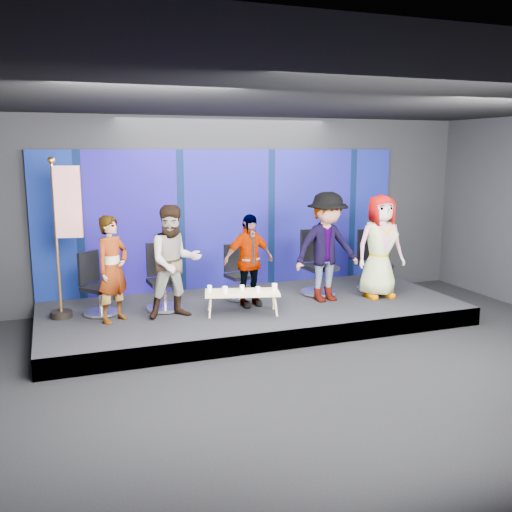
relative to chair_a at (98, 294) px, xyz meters
The scene contains 21 objects.
ground 3.82m from the chair_a, 48.04° to the right, with size 10.00×10.00×0.00m, color black.
room_walls 4.18m from the chair_a, 48.04° to the right, with size 10.02×8.02×3.51m.
riser 2.58m from the chair_a, ahead, with size 7.00×3.00×0.30m, color black.
backdrop 2.93m from the chair_a, 24.49° to the left, with size 7.00×0.08×2.60m, color #071A52.
chair_a is the anchor object (origin of this frame).
panelist_a 0.70m from the chair_a, 66.14° to the right, with size 0.60×0.39×1.63m, color black.
chair_b 1.05m from the chair_a, ahead, with size 0.64×0.64×1.09m.
panelist_b 1.38m from the chair_a, 26.58° to the right, with size 0.86×0.67×1.77m, color black.
chair_c 2.43m from the chair_a, ahead, with size 0.63×0.63×0.96m.
panelist_c 2.50m from the chair_a, ahead, with size 0.91×0.38×1.55m, color black.
chair_d 3.88m from the chair_a, ahead, with size 0.72×0.72×1.17m.
panelist_d 3.88m from the chair_a, ahead, with size 1.22×0.70×1.89m, color black.
chair_e 4.98m from the chair_a, ahead, with size 0.66×0.66×1.13m.
panelist_e 4.88m from the chair_a, ahead, with size 0.89×0.58×1.83m, color black.
coffee_table 2.30m from the chair_a, 19.21° to the right, with size 1.27×0.79×0.36m.
mug_a 1.78m from the chair_a, 17.37° to the right, with size 0.08×0.08×0.09m, color white.
mug_b 2.03m from the chair_a, 21.36° to the right, with size 0.09×0.09×0.10m, color white.
mug_c 2.30m from the chair_a, 17.04° to the right, with size 0.07×0.07×0.09m, color white.
mug_d 2.55m from the chair_a, 19.52° to the right, with size 0.07×0.07×0.09m, color white.
mug_e 2.83m from the chair_a, 16.91° to the right, with size 0.09×0.09×0.10m, color white.
flag_stand 1.09m from the chair_a, behind, with size 0.56×0.33×2.50m.
Camera 1 is at (-3.17, -6.34, 2.91)m, focal length 40.00 mm.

